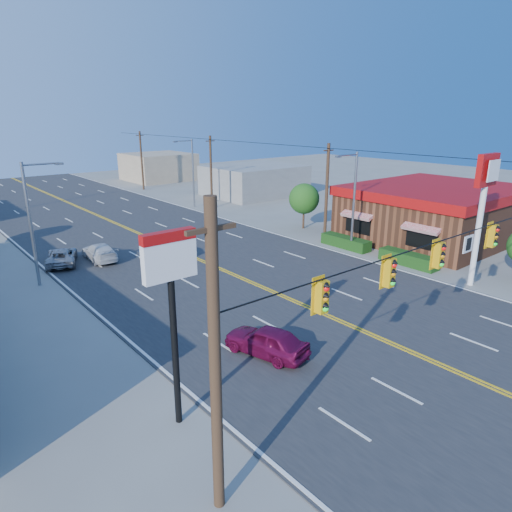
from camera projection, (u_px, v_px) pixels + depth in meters
ground at (438, 365)px, 20.49m from camera, size 160.00×160.00×0.00m
road at (198, 259)px, 35.22m from camera, size 20.00×120.00×0.06m
signal_span at (451, 263)px, 18.95m from camera, size 24.32×0.34×9.00m
kfc at (434, 212)px, 40.68m from camera, size 16.30×12.40×4.70m
kfc_pylon at (484, 194)px, 28.30m from camera, size 2.20×0.36×8.50m
pizza_hut_sign at (171, 290)px, 15.22m from camera, size 1.90×0.30×6.85m
streetlight_se at (353, 197)px, 36.00m from camera, size 2.55×0.25×8.00m
streetlight_ne at (192, 169)px, 53.68m from camera, size 2.55×0.25×8.00m
streetlight_sw at (33, 218)px, 28.80m from camera, size 2.55×0.25×8.00m
utility_pole_near at (327, 192)px, 39.89m from camera, size 0.28×0.28×8.40m
utility_pole_mid at (211, 173)px, 53.16m from camera, size 0.28×0.28×8.40m
utility_pole_far at (142, 161)px, 66.42m from camera, size 0.28×0.28×8.40m
tree_kfc_rear at (304, 199)px, 44.01m from camera, size 2.94×2.94×4.41m
bld_east_mid at (254, 180)px, 62.70m from camera, size 12.00×10.00×4.00m
bld_east_far at (158, 167)px, 77.04m from camera, size 10.00×10.00×4.40m
car_magenta at (266, 342)px, 21.11m from camera, size 2.66×4.39×1.40m
car_blue at (164, 251)px, 35.29m from camera, size 2.75×4.23×1.32m
car_white at (100, 252)px, 34.91m from camera, size 2.04×4.46×1.26m
car_silver at (62, 257)px, 33.90m from camera, size 3.45×4.79×1.21m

